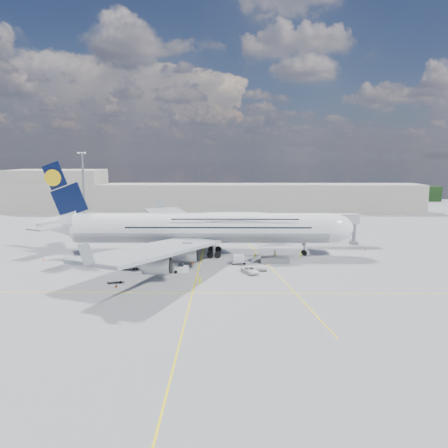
{
  "coord_description": "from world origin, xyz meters",
  "views": [
    {
      "loc": [
        6.2,
        -94.59,
        24.07
      ],
      "look_at": [
        5.38,
        8.0,
        8.03
      ],
      "focal_mm": 35.0,
      "sensor_mm": 36.0,
      "label": 1
    }
  ],
  "objects_px": {
    "dolly_row_c": "(129,268)",
    "dolly_back": "(132,265)",
    "airliner": "(203,227)",
    "crew_tug": "(200,281)",
    "cone_wing_left_outer": "(139,236)",
    "crew_nose": "(301,255)",
    "cone_nose": "(365,250)",
    "cargo_loader": "(274,257)",
    "dolly_nose_far": "(261,270)",
    "crew_loader": "(275,256)",
    "catering_truck_outer": "(142,227)",
    "crew_wing": "(142,266)",
    "jet_bridge": "(316,221)",
    "dolly_nose_near": "(238,259)",
    "dolly_row_b": "(159,271)",
    "baggage_tug": "(181,269)",
    "cone_wing_right_inner": "(192,263)",
    "cone_wing_right_outer": "(116,286)",
    "crew_van": "(255,257)",
    "dolly_row_a": "(115,281)",
    "cone_wing_left_inner": "(164,246)",
    "service_van": "(250,270)",
    "cone_tail": "(44,260)",
    "light_mast": "(84,190)",
    "catering_truck_inner": "(155,236)"
  },
  "relations": [
    {
      "from": "crew_van",
      "to": "cone_wing_left_inner",
      "type": "height_order",
      "value": "crew_van"
    },
    {
      "from": "crew_wing",
      "to": "baggage_tug",
      "type": "bearing_deg",
      "value": -75.59
    },
    {
      "from": "crew_wing",
      "to": "dolly_row_c",
      "type": "bearing_deg",
      "value": 109.24
    },
    {
      "from": "cone_tail",
      "to": "catering_truck_outer",
      "type": "bearing_deg",
      "value": 67.22
    },
    {
      "from": "dolly_back",
      "to": "catering_truck_outer",
      "type": "height_order",
      "value": "catering_truck_outer"
    },
    {
      "from": "airliner",
      "to": "light_mast",
      "type": "bearing_deg",
      "value": 139.0
    },
    {
      "from": "cargo_loader",
      "to": "cone_nose",
      "type": "xyz_separation_m",
      "value": [
        24.68,
        12.08,
        -0.97
      ]
    },
    {
      "from": "dolly_row_c",
      "to": "dolly_back",
      "type": "bearing_deg",
      "value": -16.56
    },
    {
      "from": "service_van",
      "to": "cone_wing_right_inner",
      "type": "distance_m",
      "value": 14.58
    },
    {
      "from": "airliner",
      "to": "cone_tail",
      "type": "xyz_separation_m",
      "value": [
        -36.71,
        -6.38,
        -6.62
      ]
    },
    {
      "from": "dolly_nose_near",
      "to": "cargo_loader",
      "type": "bearing_deg",
      "value": 5.58
    },
    {
      "from": "dolly_row_b",
      "to": "dolly_nose_far",
      "type": "height_order",
      "value": "dolly_row_b"
    },
    {
      "from": "catering_truck_outer",
      "to": "crew_wing",
      "type": "relative_size",
      "value": 4.16
    },
    {
      "from": "cone_wing_left_inner",
      "to": "catering_truck_outer",
      "type": "bearing_deg",
      "value": 113.87
    },
    {
      "from": "airliner",
      "to": "cone_wing_right_inner",
      "type": "xyz_separation_m",
      "value": [
        -1.97,
        -9.53,
        -6.58
      ]
    },
    {
      "from": "crew_van",
      "to": "cone_nose",
      "type": "bearing_deg",
      "value": -121.45
    },
    {
      "from": "service_van",
      "to": "crew_van",
      "type": "xyz_separation_m",
      "value": [
        1.68,
        11.06,
        0.16
      ]
    },
    {
      "from": "crew_loader",
      "to": "catering_truck_inner",
      "type": "bearing_deg",
      "value": -176.41
    },
    {
      "from": "service_van",
      "to": "crew_loader",
      "type": "xyz_separation_m",
      "value": [
        6.38,
        11.83,
        0.3
      ]
    },
    {
      "from": "dolly_back",
      "to": "cone_wing_left_outer",
      "type": "xyz_separation_m",
      "value": [
        -6.12,
        37.64,
        -0.7
      ]
    },
    {
      "from": "dolly_row_a",
      "to": "cone_wing_left_inner",
      "type": "height_order",
      "value": "cone_wing_left_inner"
    },
    {
      "from": "crew_loader",
      "to": "crew_wing",
      "type": "distance_m",
      "value": 30.71
    },
    {
      "from": "dolly_nose_far",
      "to": "crew_loader",
      "type": "bearing_deg",
      "value": 69.23
    },
    {
      "from": "jet_bridge",
      "to": "dolly_row_a",
      "type": "bearing_deg",
      "value": -142.64
    },
    {
      "from": "crew_tug",
      "to": "cone_wing_left_outer",
      "type": "distance_m",
      "value": 54.02
    },
    {
      "from": "catering_truck_inner",
      "to": "baggage_tug",
      "type": "bearing_deg",
      "value": -71.92
    },
    {
      "from": "baggage_tug",
      "to": "crew_wing",
      "type": "relative_size",
      "value": 1.76
    },
    {
      "from": "service_van",
      "to": "baggage_tug",
      "type": "bearing_deg",
      "value": 154.99
    },
    {
      "from": "cargo_loader",
      "to": "crew_van",
      "type": "relative_size",
      "value": 5.01
    },
    {
      "from": "airliner",
      "to": "light_mast",
      "type": "distance_m",
      "value": 53.72
    },
    {
      "from": "cone_wing_right_inner",
      "to": "cone_wing_right_outer",
      "type": "bearing_deg",
      "value": -126.55
    },
    {
      "from": "crew_nose",
      "to": "cone_nose",
      "type": "bearing_deg",
      "value": -11.88
    },
    {
      "from": "crew_van",
      "to": "crew_tug",
      "type": "distance_m",
      "value": 22.94
    },
    {
      "from": "cone_wing_right_inner",
      "to": "cone_nose",
      "type": "bearing_deg",
      "value": 18.54
    },
    {
      "from": "baggage_tug",
      "to": "crew_tug",
      "type": "height_order",
      "value": "baggage_tug"
    },
    {
      "from": "dolly_row_c",
      "to": "dolly_row_b",
      "type": "bearing_deg",
      "value": -41.98
    },
    {
      "from": "cone_tail",
      "to": "light_mast",
      "type": "bearing_deg",
      "value": 94.9
    },
    {
      "from": "crew_loader",
      "to": "crew_tug",
      "type": "relative_size",
      "value": 1.23
    },
    {
      "from": "crew_nose",
      "to": "cone_nose",
      "type": "height_order",
      "value": "crew_nose"
    },
    {
      "from": "jet_bridge",
      "to": "cone_nose",
      "type": "relative_size",
      "value": 31.87
    },
    {
      "from": "light_mast",
      "to": "cone_wing_right_outer",
      "type": "relative_size",
      "value": 40.09
    },
    {
      "from": "cargo_loader",
      "to": "dolly_row_c",
      "type": "distance_m",
      "value": 32.5
    },
    {
      "from": "crew_wing",
      "to": "cone_wing_right_inner",
      "type": "relative_size",
      "value": 2.96
    },
    {
      "from": "dolly_row_c",
      "to": "crew_wing",
      "type": "bearing_deg",
      "value": -30.04
    },
    {
      "from": "jet_bridge",
      "to": "dolly_nose_far",
      "type": "relative_size",
      "value": 7.22
    },
    {
      "from": "dolly_back",
      "to": "crew_van",
      "type": "xyz_separation_m",
      "value": [
        26.86,
        7.86,
        -0.13
      ]
    },
    {
      "from": "dolly_row_a",
      "to": "cone_wing_right_inner",
      "type": "distance_m",
      "value": 19.64
    },
    {
      "from": "airliner",
      "to": "dolly_back",
      "type": "distance_m",
      "value": 20.76
    },
    {
      "from": "cargo_loader",
      "to": "crew_tug",
      "type": "xyz_separation_m",
      "value": [
        -15.79,
        -18.45,
        -0.45
      ]
    },
    {
      "from": "service_van",
      "to": "crew_van",
      "type": "distance_m",
      "value": 11.19
    }
  ]
}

